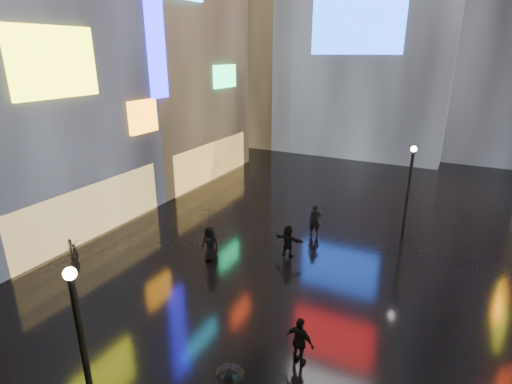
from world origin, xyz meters
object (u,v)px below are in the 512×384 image
Objects in this scene: lamp_far at (409,188)px; bicycle at (72,246)px; lamp_near at (83,350)px; pedestrian_3 at (300,342)px.

bicycle is at bearing -146.81° from lamp_far.
bicycle is at bearing 143.58° from lamp_near.
bicycle is (-14.60, -9.55, -2.47)m from lamp_far.
pedestrian_3 reaches higher than bicycle.
bicycle is at bearing 4.11° from pedestrian_3.
lamp_near is at bearing -101.36° from bicycle.
pedestrian_3 is at bearing 53.39° from lamp_near.
bicycle is (-9.23, 6.81, -2.47)m from lamp_near.
lamp_near reaches higher than bicycle.
lamp_near is at bearing 65.39° from pedestrian_3.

